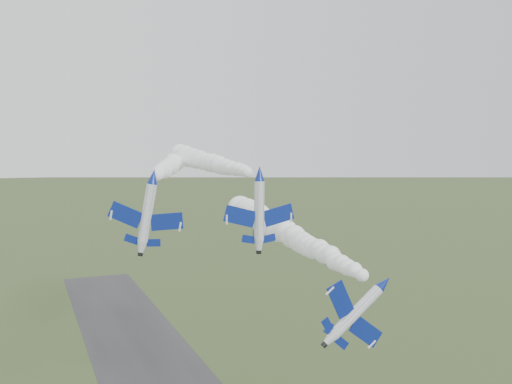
# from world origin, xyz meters

# --- Properties ---
(jet_lead) EXTENTS (6.51, 12.15, 7.85)m
(jet_lead) POSITION_xyz_m (16.03, -4.77, 32.16)
(jet_lead) COLOR silver
(smoke_trail_jet_lead) EXTENTS (7.60, 63.74, 5.79)m
(smoke_trail_jet_lead) POSITION_xyz_m (18.40, 29.48, 33.93)
(smoke_trail_jet_lead) COLOR white
(jet_pair_left) EXTENTS (10.44, 12.29, 3.44)m
(jet_pair_left) POSITION_xyz_m (-8.52, 15.94, 45.10)
(jet_pair_left) COLOR silver
(smoke_trail_jet_pair_left) EXTENTS (26.07, 68.58, 4.53)m
(smoke_trail_jet_pair_left) POSITION_xyz_m (3.25, 52.72, 45.75)
(smoke_trail_jet_pair_left) COLOR white
(jet_pair_right) EXTENTS (11.31, 13.59, 3.35)m
(jet_pair_right) POSITION_xyz_m (8.06, 16.69, 45.22)
(jet_pair_right) COLOR silver
(smoke_trail_jet_pair_right) EXTENTS (6.46, 53.12, 4.67)m
(smoke_trail_jet_pair_right) POSITION_xyz_m (8.85, 46.89, 46.49)
(smoke_trail_jet_pair_right) COLOR white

